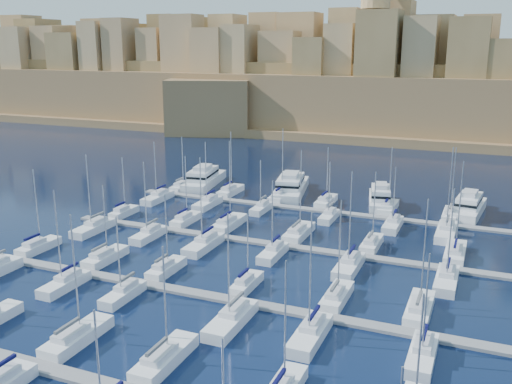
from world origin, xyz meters
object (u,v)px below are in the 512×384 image
at_px(motor_yacht_d, 469,207).
at_px(sailboat_2, 77,337).
at_px(motor_yacht_c, 380,198).
at_px(motor_yacht_a, 204,178).
at_px(motor_yacht_b, 291,186).

bearing_deg(motor_yacht_d, sailboat_2, -118.67).
distance_m(motor_yacht_c, motor_yacht_d, 17.15).
bearing_deg(sailboat_2, motor_yacht_a, 106.67).
distance_m(motor_yacht_b, motor_yacht_c, 20.46).
bearing_deg(motor_yacht_a, motor_yacht_d, -1.34).
relative_size(sailboat_2, motor_yacht_b, 0.75).
xyz_separation_m(motor_yacht_a, motor_yacht_c, (41.83, -1.82, -0.00)).
relative_size(sailboat_2, motor_yacht_a, 0.80).
height_order(motor_yacht_b, motor_yacht_c, same).
distance_m(motor_yacht_a, motor_yacht_c, 41.87).
xyz_separation_m(motor_yacht_b, motor_yacht_d, (37.47, -1.98, -0.00)).
height_order(motor_yacht_b, motor_yacht_d, same).
distance_m(motor_yacht_a, motor_yacht_b, 21.52).
bearing_deg(motor_yacht_a, motor_yacht_c, -2.49).
height_order(motor_yacht_a, motor_yacht_d, same).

